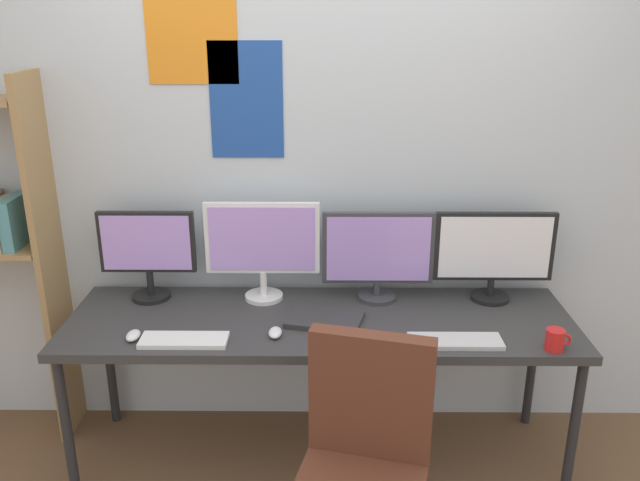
{
  "coord_description": "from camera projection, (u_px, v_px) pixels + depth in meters",
  "views": [
    {
      "loc": [
        0.02,
        -2.02,
        2.04
      ],
      "look_at": [
        0.0,
        0.65,
        1.09
      ],
      "focal_mm": 36.52,
      "sensor_mm": 36.0,
      "label": 1
    }
  ],
  "objects": [
    {
      "name": "keyboard_left",
      "position": [
        184.0,
        340.0,
        2.69
      ],
      "size": [
        0.36,
        0.13,
        0.02
      ],
      "primitive_type": "cube",
      "color": "silver",
      "rests_on": "desk"
    },
    {
      "name": "monitor_far_left",
      "position": [
        147.0,
        250.0,
        3.03
      ],
      "size": [
        0.45,
        0.18,
        0.43
      ],
      "color": "black",
      "rests_on": "desk"
    },
    {
      "name": "desk",
      "position": [
        320.0,
        328.0,
        2.92
      ],
      "size": [
        2.25,
        0.68,
        0.74
      ],
      "color": "#333333",
      "rests_on": "ground_plane"
    },
    {
      "name": "monitor_far_right",
      "position": [
        494.0,
        252.0,
        3.02
      ],
      "size": [
        0.56,
        0.18,
        0.43
      ],
      "color": "black",
      "rests_on": "desk"
    },
    {
      "name": "wall_back",
      "position": [
        320.0,
        173.0,
        3.11
      ],
      "size": [
        4.65,
        0.11,
        2.6
      ],
      "color": "silver",
      "rests_on": "ground_plane"
    },
    {
      "name": "monitor_center_left",
      "position": [
        262.0,
        244.0,
        3.01
      ],
      "size": [
        0.53,
        0.18,
        0.47
      ],
      "color": "silver",
      "rests_on": "desk"
    },
    {
      "name": "laptop_closed",
      "position": [
        325.0,
        319.0,
        2.86
      ],
      "size": [
        0.36,
        0.29,
        0.02
      ],
      "primitive_type": "cube",
      "rotation": [
        0.0,
        0.0,
        -0.24
      ],
      "color": "#2D2D2D",
      "rests_on": "desk"
    },
    {
      "name": "monitor_center_right",
      "position": [
        378.0,
        253.0,
        3.02
      ],
      "size": [
        0.52,
        0.18,
        0.43
      ],
      "color": "#38383D",
      "rests_on": "desk"
    },
    {
      "name": "mouse_right_side",
      "position": [
        275.0,
        333.0,
        2.74
      ],
      "size": [
        0.06,
        0.1,
        0.03
      ],
      "primitive_type": "ellipsoid",
      "color": "silver",
      "rests_on": "desk"
    },
    {
      "name": "keyboard_right",
      "position": [
        455.0,
        341.0,
        2.68
      ],
      "size": [
        0.38,
        0.13,
        0.02
      ],
      "primitive_type": "cube",
      "color": "silver",
      "rests_on": "desk"
    },
    {
      "name": "coffee_mug",
      "position": [
        555.0,
        340.0,
        2.61
      ],
      "size": [
        0.11,
        0.08,
        0.09
      ],
      "color": "red",
      "rests_on": "desk"
    },
    {
      "name": "mouse_left_side",
      "position": [
        133.0,
        335.0,
        2.71
      ],
      "size": [
        0.06,
        0.1,
        0.03
      ],
      "primitive_type": "ellipsoid",
      "color": "silver",
      "rests_on": "desk"
    }
  ]
}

